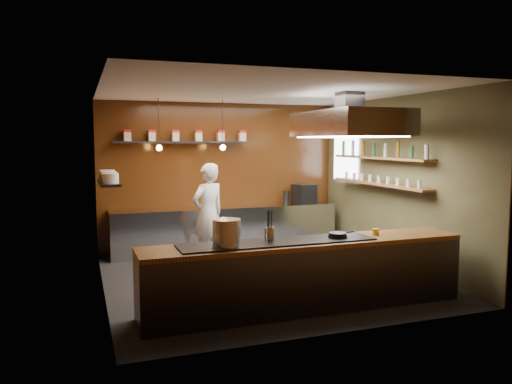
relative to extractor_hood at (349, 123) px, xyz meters
name	(u,v)px	position (x,y,z in m)	size (l,w,h in m)	color
floor	(264,278)	(-1.30, 0.40, -2.51)	(5.00, 5.00, 0.00)	black
back_wall	(222,176)	(-1.30, 2.90, -1.01)	(5.00, 5.00, 0.00)	#321B09
left_wall	(101,192)	(-3.80, 0.40, -1.01)	(5.00, 5.00, 0.00)	#321B09
right_wall	(396,182)	(1.20, 0.40, -1.01)	(5.00, 5.00, 0.00)	#464127
ceiling	(264,92)	(-1.30, 0.40, 0.49)	(5.00, 5.00, 0.00)	silver
window_pane	(346,157)	(1.15, 2.10, -0.61)	(1.00, 1.00, 0.00)	white
prep_counter	(227,229)	(-1.30, 2.57, -2.06)	(4.60, 0.65, 0.90)	silver
pass_counter	(306,274)	(-1.30, -1.20, -2.04)	(4.40, 0.72, 0.94)	#38383D
tin_shelf	(180,142)	(-2.20, 2.76, -0.31)	(2.60, 0.26, 0.04)	black
plate_shelf	(109,182)	(-3.64, 1.40, -0.96)	(0.30, 1.40, 0.04)	black
bottle_shelf_upper	(379,158)	(1.04, 0.70, -0.59)	(0.26, 2.80, 0.04)	olive
bottle_shelf_lower	(379,184)	(1.04, 0.70, -1.06)	(0.26, 2.80, 0.04)	olive
extractor_hood	(349,123)	(0.00, 0.00, 0.00)	(1.20, 2.00, 0.72)	#38383D
pendant_left	(159,145)	(-2.70, 2.10, -0.35)	(0.10, 0.10, 0.95)	black
pendant_right	(223,145)	(-1.50, 2.10, -0.35)	(0.10, 0.10, 0.95)	black
storage_tins	(187,136)	(-2.05, 2.76, -0.17)	(2.43, 0.13, 0.22)	#BDAE9D
plate_stacks	(108,176)	(-3.64, 1.40, -0.86)	(0.26, 1.16, 0.16)	white
bottles	(379,150)	(1.04, 0.70, -0.45)	(0.06, 2.66, 0.24)	silver
wine_glasses	(379,179)	(1.04, 0.70, -0.97)	(0.07, 2.37, 0.13)	silver
stockpot_large	(227,233)	(-2.41, -1.27, -1.40)	(0.34, 0.34, 0.33)	#B4B6BB
stockpot_small	(227,233)	(-2.39, -1.22, -1.42)	(0.32, 0.32, 0.30)	silver
utensil_crock	(270,234)	(-1.78, -1.10, -1.48)	(0.13, 0.13, 0.17)	#B1B4B9
frying_pan	(338,235)	(-0.85, -1.22, -1.53)	(0.42, 0.26, 0.06)	black
butter_jar	(376,232)	(-0.21, -1.15, -1.54)	(0.10, 0.10, 0.09)	yellow
espresso_machine	(304,194)	(0.41, 2.54, -1.40)	(0.41, 0.39, 0.41)	black
chef	(208,214)	(-1.91, 1.67, -1.59)	(0.67, 0.44, 1.83)	white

